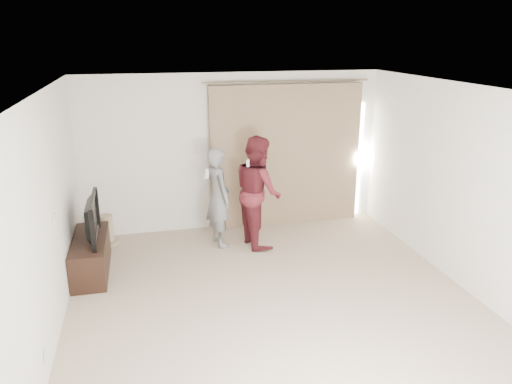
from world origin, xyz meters
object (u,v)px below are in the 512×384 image
tv (87,219)px  person_man (218,197)px  tv_console (91,255)px  person_woman (258,191)px

tv → person_man: bearing=-73.8°
tv_console → tv: size_ratio=1.28×
tv → person_man: size_ratio=0.65×
tv_console → person_man: person_man is taller
person_woman → tv_console: bearing=-169.4°
person_man → person_woman: size_ratio=0.90×
tv → person_woman: (2.49, 0.47, 0.07)m
tv → person_man: person_man is taller
person_man → tv: bearing=-163.3°
tv_console → person_woman: size_ratio=0.76×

